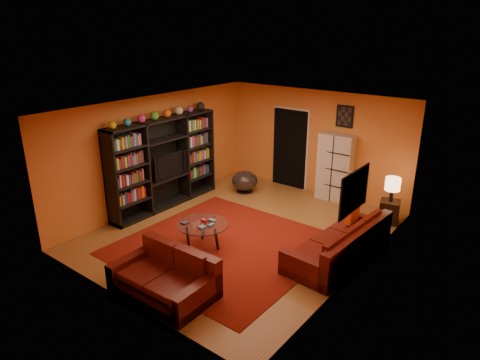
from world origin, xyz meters
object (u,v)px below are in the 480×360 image
Objects in this scene: tv at (168,165)px; storage_cabinet at (335,167)px; bowl_chair at (245,181)px; loveseat at (167,276)px; entertainment_unit at (164,163)px; side_table at (389,212)px; coffee_table at (203,226)px; table_lamp at (393,185)px; sofa at (343,246)px.

storage_cabinet reaches higher than tv.
loveseat is at bearing -68.27° from bowl_chair.
bowl_chair is at bearing 63.20° from entertainment_unit.
tv reaches higher than loveseat.
loveseat is at bearing -111.67° from side_table.
loveseat is 1.66× the size of coffee_table.
entertainment_unit is at bearing 154.85° from coffee_table.
entertainment_unit is 3.66m from loveseat.
entertainment_unit reaches higher than table_lamp.
bowl_chair is at bearing -172.33° from side_table.
side_table is (3.59, 0.48, -0.04)m from bowl_chair.
side_table is (1.89, 4.75, -0.03)m from loveseat.
tv is 2.03× the size of side_table.
sofa is 4.86× the size of side_table.
table_lamp is at bearing 53.82° from coffee_table.
coffee_table is 4.12m from side_table.
storage_cabinet reaches higher than loveseat.
entertainment_unit is at bearing 46.19° from loveseat.
storage_cabinet is 3.11× the size of table_lamp.
bowl_chair is 3.62m from side_table.
coffee_table is 3.90m from storage_cabinet.
storage_cabinet is (-1.45, 2.56, 0.54)m from sofa.
entertainment_unit is at bearing -173.10° from sofa.
sofa is 3.62× the size of bowl_chair.
sofa is at bearing 3.17° from entertainment_unit.
side_table is (4.53, 2.34, -0.80)m from entertainment_unit.
bowl_chair is (-1.16, 2.84, -0.17)m from coffee_table.
loveseat is at bearing -97.09° from storage_cabinet.
side_table is 0.94× the size of table_lamp.
coffee_table is (2.05, -1.05, -0.55)m from tv.
entertainment_unit reaches higher than bowl_chair.
entertainment_unit is 6.00× the size of side_table.
storage_cabinet is at bearing 77.05° from coffee_table.
loveseat is 5.15m from table_lamp.
side_table is at bearing 90.76° from sofa.
table_lamp is (1.56, -0.46, 0.05)m from storage_cabinet.
side_table is at bearing -23.03° from loveseat.
table_lamp is at bearing -20.01° from storage_cabinet.
tv is 4.43m from sofa.
table_lamp is at bearing 27.32° from entertainment_unit.
bowl_chair is at bearing -172.33° from table_lamp.
bowl_chair is at bearing -158.51° from storage_cabinet.
table_lamp is at bearing 90.76° from sofa.
sofa is at bearing -92.98° from side_table.
bowl_chair is at bearing 112.22° from coffee_table.
table_lamp is (4.48, 2.28, -0.13)m from tv.
table_lamp is (0.00, -0.00, 0.63)m from side_table.
side_table is 0.63m from table_lamp.
storage_cabinet is at bearing 24.98° from bowl_chair.
entertainment_unit is at bearing -152.68° from table_lamp.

